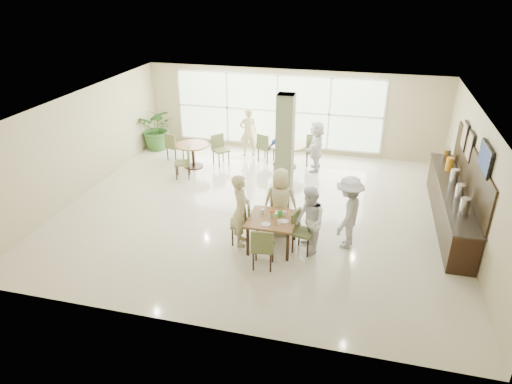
% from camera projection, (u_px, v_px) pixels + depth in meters
% --- Properties ---
extents(ground, '(10.00, 10.00, 0.00)m').
position_uv_depth(ground, '(260.00, 210.00, 11.95)').
color(ground, beige).
rests_on(ground, ground).
extents(room_shell, '(10.00, 10.00, 10.00)m').
position_uv_depth(room_shell, '(260.00, 149.00, 11.21)').
color(room_shell, white).
rests_on(room_shell, ground).
extents(window_bank, '(7.00, 0.04, 7.00)m').
position_uv_depth(window_bank, '(277.00, 111.00, 15.35)').
color(window_bank, silver).
rests_on(window_bank, ground).
extents(column, '(0.45, 0.45, 2.80)m').
position_uv_depth(column, '(285.00, 145.00, 12.30)').
color(column, '#6C7350').
rests_on(column, ground).
extents(main_table, '(1.04, 1.04, 0.75)m').
position_uv_depth(main_table, '(272.00, 221.00, 10.04)').
color(main_table, brown).
rests_on(main_table, ground).
extents(round_table_left, '(1.03, 1.03, 0.75)m').
position_uv_depth(round_table_left, '(193.00, 150.00, 14.36)').
color(round_table_left, brown).
rests_on(round_table_left, ground).
extents(round_table_right, '(1.13, 1.13, 0.75)m').
position_uv_depth(round_table_right, '(287.00, 150.00, 14.33)').
color(round_table_right, brown).
rests_on(round_table_right, ground).
extents(chairs_main_table, '(2.02, 1.95, 0.95)m').
position_uv_depth(chairs_main_table, '(272.00, 229.00, 10.12)').
color(chairs_main_table, '#5D6437').
rests_on(chairs_main_table, ground).
extents(chairs_table_left, '(2.18, 1.91, 0.95)m').
position_uv_depth(chairs_table_left, '(193.00, 153.00, 14.38)').
color(chairs_table_left, '#5D6437').
rests_on(chairs_table_left, ground).
extents(chairs_table_right, '(2.08, 1.72, 0.95)m').
position_uv_depth(chairs_table_right, '(287.00, 153.00, 14.35)').
color(chairs_table_right, '#5D6437').
rests_on(chairs_table_right, ground).
extents(tabletop_clutter, '(0.68, 0.77, 0.21)m').
position_uv_depth(tabletop_clutter, '(275.00, 216.00, 9.97)').
color(tabletop_clutter, white).
rests_on(tabletop_clutter, main_table).
extents(buffet_counter, '(0.64, 4.70, 1.95)m').
position_uv_depth(buffet_counter, '(452.00, 202.00, 11.12)').
color(buffet_counter, black).
rests_on(buffet_counter, ground).
extents(wall_tv, '(0.06, 1.00, 0.58)m').
position_uv_depth(wall_tv, '(485.00, 158.00, 9.41)').
color(wall_tv, black).
rests_on(wall_tv, ground).
extents(framed_art_a, '(0.05, 0.55, 0.70)m').
position_uv_depth(framed_art_a, '(470.00, 146.00, 10.93)').
color(framed_art_a, black).
rests_on(framed_art_a, ground).
extents(framed_art_b, '(0.05, 0.55, 0.70)m').
position_uv_depth(framed_art_b, '(465.00, 136.00, 11.63)').
color(framed_art_b, black).
rests_on(framed_art_b, ground).
extents(potted_plant, '(1.53, 1.53, 1.50)m').
position_uv_depth(potted_plant, '(157.00, 128.00, 15.76)').
color(potted_plant, '#35692A').
rests_on(potted_plant, ground).
extents(teen_left, '(0.51, 0.68, 1.70)m').
position_uv_depth(teen_left, '(241.00, 210.00, 10.12)').
color(teen_left, '#C9BA86').
rests_on(teen_left, ground).
extents(teen_far, '(0.85, 0.57, 1.62)m').
position_uv_depth(teen_far, '(280.00, 202.00, 10.58)').
color(teen_far, '#C9BA86').
rests_on(teen_far, ground).
extents(teen_right, '(0.85, 0.93, 1.55)m').
position_uv_depth(teen_right, '(309.00, 221.00, 9.83)').
color(teen_right, white).
rests_on(teen_right, ground).
extents(teen_standing, '(0.85, 1.20, 1.69)m').
position_uv_depth(teen_standing, '(348.00, 212.00, 10.04)').
color(teen_standing, '#B2B2B4').
rests_on(teen_standing, ground).
extents(adult_a, '(1.07, 0.88, 1.60)m').
position_uv_depth(adult_a, '(281.00, 152.00, 13.51)').
color(adult_a, '#4566D1').
rests_on(adult_a, ground).
extents(adult_b, '(0.64, 1.47, 1.58)m').
position_uv_depth(adult_b, '(316.00, 146.00, 14.03)').
color(adult_b, white).
rests_on(adult_b, ground).
extents(adult_standing, '(0.71, 0.61, 1.65)m').
position_uv_depth(adult_standing, '(248.00, 132.00, 15.14)').
color(adult_standing, '#C9BA86').
rests_on(adult_standing, ground).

